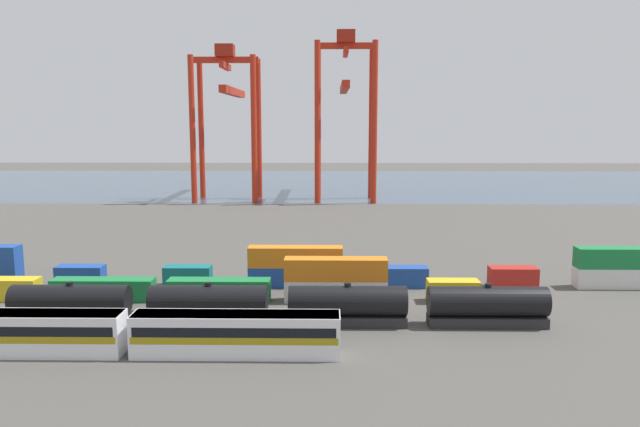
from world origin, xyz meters
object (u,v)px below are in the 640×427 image
(gantry_crane_west, at_px, (228,106))
(passenger_train, at_px, (128,332))
(gantry_crane_central, at_px, (345,100))
(freight_tank_row, at_px, (278,305))
(shipping_container_8, at_px, (81,275))
(shipping_container_2, at_px, (219,290))
(shipping_container_10, at_px, (296,276))

(gantry_crane_west, bearing_deg, passenger_train, -85.38)
(passenger_train, distance_m, gantry_crane_central, 119.84)
(freight_tank_row, xyz_separation_m, shipping_container_8, (-26.99, 15.35, -0.87))
(freight_tank_row, bearing_deg, shipping_container_2, 131.62)
(freight_tank_row, bearing_deg, shipping_container_10, 86.31)
(shipping_container_10, bearing_deg, shipping_container_2, -142.62)
(shipping_container_2, bearing_deg, gantry_crane_west, 98.45)
(gantry_crane_central, bearing_deg, shipping_container_10, -95.35)
(passenger_train, height_order, gantry_crane_west, gantry_crane_west)
(shipping_container_2, relative_size, shipping_container_8, 2.00)
(passenger_train, relative_size, freight_tank_row, 0.69)
(freight_tank_row, xyz_separation_m, gantry_crane_central, (9.54, 106.55, 24.78))
(shipping_container_8, distance_m, shipping_container_10, 27.97)
(freight_tank_row, height_order, shipping_container_2, freight_tank_row)
(freight_tank_row, distance_m, gantry_crane_west, 111.30)
(shipping_container_2, height_order, gantry_crane_central, gantry_crane_central)
(passenger_train, bearing_deg, freight_tank_row, 33.35)
(freight_tank_row, xyz_separation_m, shipping_container_2, (-7.72, 8.69, -0.87))
(shipping_container_2, xyz_separation_m, shipping_container_8, (-19.26, 6.66, 0.00))
(shipping_container_2, bearing_deg, gantry_crane_central, 80.00)
(shipping_container_10, bearing_deg, gantry_crane_central, 84.65)
(freight_tank_row, distance_m, shipping_container_8, 31.06)
(shipping_container_10, bearing_deg, gantry_crane_west, 104.30)
(passenger_train, bearing_deg, gantry_crane_central, 78.94)
(passenger_train, distance_m, shipping_container_10, 27.66)
(shipping_container_8, bearing_deg, shipping_container_2, -19.07)
(freight_tank_row, relative_size, gantry_crane_west, 1.35)
(freight_tank_row, relative_size, shipping_container_8, 9.24)
(shipping_container_8, relative_size, gantry_crane_west, 0.15)
(shipping_container_2, distance_m, gantry_crane_central, 102.62)
(shipping_container_8, height_order, gantry_crane_west, gantry_crane_west)
(passenger_train, xyz_separation_m, shipping_container_2, (5.23, 17.22, -0.84))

